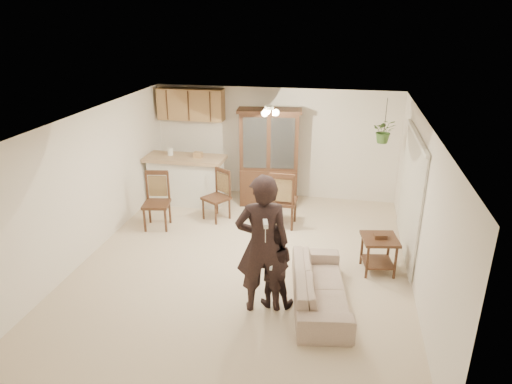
% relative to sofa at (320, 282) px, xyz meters
% --- Properties ---
extents(floor, '(6.50, 6.50, 0.00)m').
position_rel_sofa_xyz_m(floor, '(-1.34, 0.93, -0.37)').
color(floor, beige).
rests_on(floor, ground).
extents(ceiling, '(5.50, 6.50, 0.02)m').
position_rel_sofa_xyz_m(ceiling, '(-1.34, 0.93, 2.13)').
color(ceiling, silver).
rests_on(ceiling, wall_back).
extents(wall_back, '(5.50, 0.02, 2.50)m').
position_rel_sofa_xyz_m(wall_back, '(-1.34, 4.18, 0.88)').
color(wall_back, white).
rests_on(wall_back, ground).
extents(wall_front, '(5.50, 0.02, 2.50)m').
position_rel_sofa_xyz_m(wall_front, '(-1.34, -2.32, 0.88)').
color(wall_front, white).
rests_on(wall_front, ground).
extents(wall_left, '(0.02, 6.50, 2.50)m').
position_rel_sofa_xyz_m(wall_left, '(-4.09, 0.93, 0.88)').
color(wall_left, white).
rests_on(wall_left, ground).
extents(wall_right, '(0.02, 6.50, 2.50)m').
position_rel_sofa_xyz_m(wall_right, '(1.41, 0.93, 0.88)').
color(wall_right, white).
rests_on(wall_right, ground).
extents(breakfast_bar, '(1.60, 0.55, 1.00)m').
position_rel_sofa_xyz_m(breakfast_bar, '(-3.19, 3.28, 0.13)').
color(breakfast_bar, white).
rests_on(breakfast_bar, floor).
extents(bar_top, '(1.75, 0.70, 0.08)m').
position_rel_sofa_xyz_m(bar_top, '(-3.19, 3.28, 0.68)').
color(bar_top, tan).
rests_on(bar_top, breakfast_bar).
extents(upper_cabinets, '(1.50, 0.34, 0.70)m').
position_rel_sofa_xyz_m(upper_cabinets, '(-3.24, 4.00, 1.73)').
color(upper_cabinets, '#8E5F3E').
rests_on(upper_cabinets, wall_back).
extents(vertical_blinds, '(0.06, 2.30, 2.10)m').
position_rel_sofa_xyz_m(vertical_blinds, '(1.37, 1.83, 0.73)').
color(vertical_blinds, beige).
rests_on(vertical_blinds, wall_right).
extents(ceiling_fixture, '(0.36, 0.36, 0.20)m').
position_rel_sofa_xyz_m(ceiling_fixture, '(-1.14, 2.13, 2.03)').
color(ceiling_fixture, beige).
rests_on(ceiling_fixture, ceiling).
extents(hanging_plant, '(0.43, 0.37, 0.48)m').
position_rel_sofa_xyz_m(hanging_plant, '(0.96, 3.33, 1.48)').
color(hanging_plant, '#2D5020').
rests_on(hanging_plant, ceiling).
extents(plant_cord, '(0.01, 0.01, 0.65)m').
position_rel_sofa_xyz_m(plant_cord, '(0.96, 3.33, 1.81)').
color(plant_cord, '#29231E').
rests_on(plant_cord, ceiling).
extents(sofa, '(1.00, 1.96, 0.73)m').
position_rel_sofa_xyz_m(sofa, '(0.00, 0.00, 0.00)').
color(sofa, beige).
rests_on(sofa, floor).
extents(adult, '(0.74, 0.58, 1.80)m').
position_rel_sofa_xyz_m(adult, '(-0.81, -0.27, 0.53)').
color(adult, black).
rests_on(adult, floor).
extents(child, '(0.69, 0.56, 1.35)m').
position_rel_sofa_xyz_m(child, '(-0.68, -0.13, 0.31)').
color(child, black).
rests_on(child, floor).
extents(china_hutch, '(1.41, 0.67, 2.14)m').
position_rel_sofa_xyz_m(china_hutch, '(-1.38, 3.61, 0.69)').
color(china_hutch, '#331B12').
rests_on(china_hutch, floor).
extents(side_table, '(0.65, 0.65, 0.69)m').
position_rel_sofa_xyz_m(side_table, '(0.88, 1.10, -0.05)').
color(side_table, '#331B12').
rests_on(side_table, floor).
extents(chair_bar, '(0.58, 0.58, 1.13)m').
position_rel_sofa_xyz_m(chair_bar, '(-3.35, 1.96, -0.05)').
color(chair_bar, '#331B12').
rests_on(chair_bar, floor).
extents(chair_hutch_left, '(0.64, 0.64, 1.05)m').
position_rel_sofa_xyz_m(chair_hutch_left, '(-2.31, 2.57, -0.07)').
color(chair_hutch_left, '#331B12').
rests_on(chair_hutch_left, floor).
extents(chair_hutch_right, '(0.53, 0.53, 1.18)m').
position_rel_sofa_xyz_m(chair_hutch_right, '(-0.91, 2.55, -0.03)').
color(chair_hutch_right, '#331B12').
rests_on(chair_hutch_right, floor).
extents(controller_adult, '(0.10, 0.19, 0.06)m').
position_rel_sofa_xyz_m(controller_adult, '(-0.69, -0.73, 1.22)').
color(controller_adult, white).
rests_on(controller_adult, adult).
extents(controller_child, '(0.04, 0.11, 0.03)m').
position_rel_sofa_xyz_m(controller_child, '(-0.66, -0.43, 0.42)').
color(controller_child, white).
rests_on(controller_child, child).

